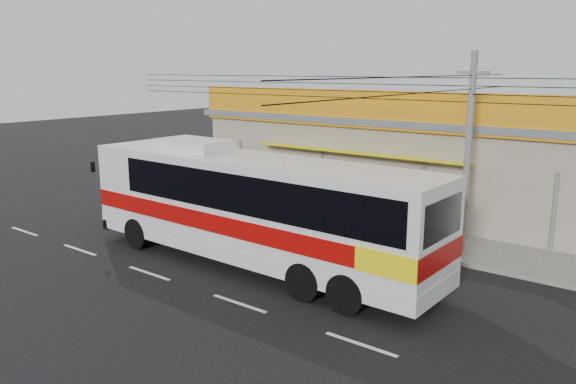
# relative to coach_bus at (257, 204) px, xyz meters

# --- Properties ---
(ground) EXTENTS (120.00, 120.00, 0.00)m
(ground) POSITION_rel_coach_bus_xyz_m (1.55, -0.14, -2.21)
(ground) COLOR black
(ground) RESTS_ON ground
(sidewalk) EXTENTS (30.00, 3.20, 0.15)m
(sidewalk) POSITION_rel_coach_bus_xyz_m (1.55, 5.86, -2.13)
(sidewalk) COLOR slate
(sidewalk) RESTS_ON ground
(lane_markings) EXTENTS (50.00, 0.12, 0.01)m
(lane_markings) POSITION_rel_coach_bus_xyz_m (1.55, -2.64, -2.21)
(lane_markings) COLOR silver
(lane_markings) RESTS_ON ground
(storefront_building) EXTENTS (22.60, 9.20, 5.70)m
(storefront_building) POSITION_rel_coach_bus_xyz_m (1.54, 11.40, 0.09)
(storefront_building) COLOR gray
(storefront_building) RESTS_ON ground
(coach_bus) EXTENTS (13.44, 3.09, 4.13)m
(coach_bus) POSITION_rel_coach_bus_xyz_m (0.00, 0.00, 0.00)
(coach_bus) COLOR silver
(coach_bus) RESTS_ON ground
(motorbike_red) EXTENTS (1.93, 1.16, 0.96)m
(motorbike_red) POSITION_rel_coach_bus_xyz_m (-6.79, 4.96, -1.58)
(motorbike_red) COLOR maroon
(motorbike_red) RESTS_ON sidewalk
(motorbike_dark) EXTENTS (1.81, 0.81, 1.05)m
(motorbike_dark) POSITION_rel_coach_bus_xyz_m (-10.79, 5.42, -1.53)
(motorbike_dark) COLOR black
(motorbike_dark) RESTS_ON sidewalk
(utility_pole) EXTENTS (34.00, 14.00, 7.18)m
(utility_pole) POSITION_rel_coach_bus_xyz_m (5.06, 5.26, 3.72)
(utility_pole) COLOR slate
(utility_pole) RESTS_ON ground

